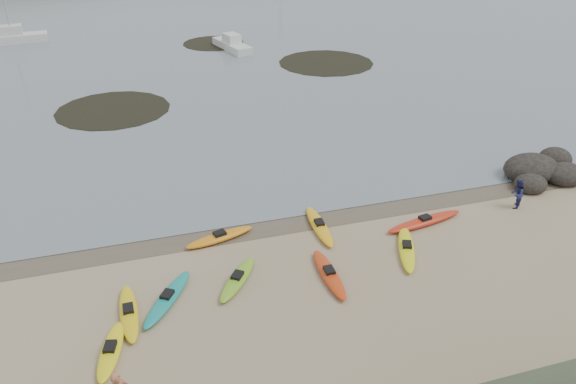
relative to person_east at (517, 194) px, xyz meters
name	(u,v)px	position (x,y,z in m)	size (l,w,h in m)	color
ground	(288,218)	(-11.53, 2.38, -0.79)	(600.00, 600.00, 0.00)	tan
wet_sand	(290,221)	(-11.53, 2.08, -0.79)	(60.00, 60.00, 0.00)	brown
kayaks	(278,265)	(-13.17, -1.49, -0.62)	(17.89, 9.09, 0.34)	red
person_east	(517,194)	(0.00, 0.00, 0.00)	(0.77, 0.60, 1.58)	navy
rock_cluster	(542,174)	(3.62, 2.46, -0.57)	(5.09, 3.71, 1.62)	black
kelp_mats	(232,72)	(-9.12, 27.44, -0.76)	(27.95, 24.66, 0.04)	black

